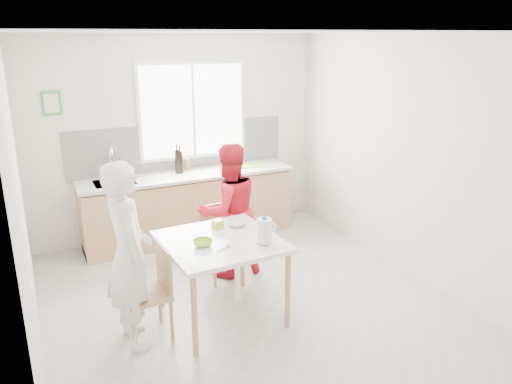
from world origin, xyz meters
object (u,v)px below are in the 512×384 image
(person_white, at_px, (129,255))
(bowl_white, at_px, (237,224))
(chair_left, at_px, (153,288))
(bowl_green, at_px, (203,243))
(chair_far, at_px, (219,238))
(wine_bottle_a, at_px, (177,161))
(dining_table, at_px, (221,248))
(milk_jug, at_px, (265,230))
(person_red, at_px, (229,211))
(wine_bottle_b, at_px, (180,162))

(person_white, xyz_separation_m, bowl_white, (1.16, 0.31, -0.01))
(chair_left, xyz_separation_m, bowl_green, (0.49, -0.02, 0.37))
(chair_far, height_order, wine_bottle_a, wine_bottle_a)
(dining_table, distance_m, person_white, 0.88)
(dining_table, bearing_deg, person_white, -176.97)
(milk_jug, relative_size, wine_bottle_a, 0.78)
(bowl_green, distance_m, milk_jug, 0.58)
(dining_table, relative_size, milk_jug, 4.47)
(person_red, bearing_deg, wine_bottle_a, -84.20)
(person_red, bearing_deg, chair_left, 35.03)
(person_red, xyz_separation_m, wine_bottle_a, (-0.20, 1.28, 0.31))
(bowl_green, distance_m, wine_bottle_a, 2.23)
(person_white, distance_m, wine_bottle_a, 2.43)
(bowl_white, bearing_deg, milk_jug, -84.40)
(person_red, bearing_deg, dining_table, 59.74)
(dining_table, height_order, chair_left, chair_left)
(milk_jug, bearing_deg, chair_far, 88.63)
(person_white, bearing_deg, bowl_green, -94.25)
(chair_far, bearing_deg, bowl_white, -95.07)
(chair_far, bearing_deg, bowl_green, -122.49)
(chair_far, bearing_deg, dining_table, -113.27)
(bowl_green, bearing_deg, person_red, 55.01)
(person_white, relative_size, milk_jug, 6.79)
(bowl_white, bearing_deg, dining_table, -137.17)
(chair_far, distance_m, wine_bottle_b, 1.42)
(bowl_white, bearing_deg, wine_bottle_b, 90.53)
(chair_far, bearing_deg, milk_jug, -91.37)
(person_white, relative_size, bowl_white, 8.85)
(chair_left, bearing_deg, bowl_white, 104.26)
(person_red, xyz_separation_m, wine_bottle_b, (-0.16, 1.28, 0.30))
(dining_table, distance_m, bowl_green, 0.24)
(chair_far, bearing_deg, chair_left, -141.80)
(dining_table, xyz_separation_m, bowl_green, (-0.20, -0.06, 0.11))
(dining_table, relative_size, bowl_green, 6.19)
(person_white, bearing_deg, dining_table, -90.00)
(bowl_green, height_order, wine_bottle_b, wine_bottle_b)
(person_white, distance_m, wine_bottle_b, 2.45)
(person_red, distance_m, bowl_green, 1.10)
(dining_table, distance_m, bowl_white, 0.41)
(chair_left, distance_m, wine_bottle_b, 2.42)
(milk_jug, bearing_deg, person_red, 82.21)
(chair_left, xyz_separation_m, chair_far, (0.99, 0.87, -0.02))
(dining_table, xyz_separation_m, bowl_white, (0.29, 0.27, 0.11))
(chair_far, relative_size, wine_bottle_b, 2.81)
(dining_table, bearing_deg, bowl_green, -162.94)
(chair_left, height_order, wine_bottle_b, wine_bottle_b)
(person_white, distance_m, milk_jug, 1.23)
(person_white, xyz_separation_m, wine_bottle_a, (1.10, 2.16, 0.23))
(wine_bottle_b, bearing_deg, person_red, -82.85)
(dining_table, relative_size, wine_bottle_b, 3.73)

